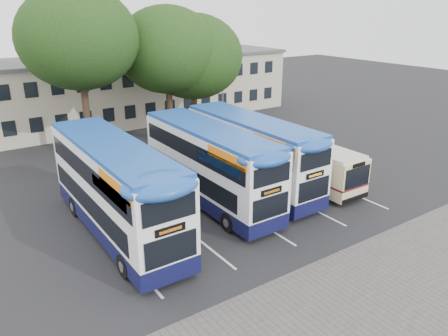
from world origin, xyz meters
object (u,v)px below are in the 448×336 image
tree_left (78,38)px  lamp_post (223,70)px  bus_dd_mid (209,162)px  bus_dd_right (251,150)px  bus_single (300,158)px  tree_mid (167,50)px  tree_right (193,57)px  bus_dd_left (115,185)px

tree_left → lamp_post: bearing=10.2°
tree_left → bus_dd_mid: (3.09, -11.52, -6.11)m
bus_dd_right → bus_single: 3.58m
tree_mid → bus_single: size_ratio=1.20×
tree_left → tree_right: bearing=4.1°
tree_right → bus_dd_mid: tree_right is taller
bus_dd_mid → bus_dd_right: bus_dd_mid is taller
tree_right → bus_single: tree_right is taller
lamp_post → tree_right: (-4.12, -1.76, 1.64)m
lamp_post → bus_single: size_ratio=1.01×
tree_right → bus_dd_right: (-3.09, -11.85, -4.28)m
tree_mid → tree_right: size_ratio=1.06×
bus_single → lamp_post: bearing=75.0°
bus_dd_right → bus_dd_mid: bearing=-173.7°
bus_dd_left → bus_dd_mid: (5.73, 0.59, -0.13)m
tree_mid → tree_right: (2.59, 0.45, -0.71)m
bus_dd_right → tree_right: bearing=75.4°
lamp_post → tree_right: 4.77m
bus_dd_mid → bus_single: bearing=-4.1°
tree_left → bus_single: 16.94m
lamp_post → tree_left: (-13.52, -2.44, 3.47)m
tree_left → bus_dd_left: (-2.65, -12.12, -5.98)m
tree_mid → bus_dd_right: (-0.50, -11.40, -4.99)m
lamp_post → bus_single: (-3.86, -14.44, -3.57)m
tree_left → tree_right: (9.40, 0.68, -1.84)m
bus_dd_right → lamp_post: bearing=62.1°
tree_mid → bus_dd_left: (-9.45, -12.34, -4.85)m
lamp_post → bus_dd_left: lamp_post is taller
tree_left → bus_dd_mid: tree_left is taller
bus_dd_right → tree_mid: bearing=87.5°
tree_left → tree_right: size_ratio=1.18×
lamp_post → bus_dd_mid: (-10.44, -13.96, -2.64)m
lamp_post → bus_dd_mid: 17.63m
tree_right → tree_mid: bearing=-170.2°
lamp_post → bus_dd_left: 21.90m
bus_dd_mid → bus_single: (6.58, -0.47, -0.93)m
lamp_post → bus_dd_right: lamp_post is taller
bus_dd_mid → bus_dd_left: bearing=-174.1°
tree_mid → bus_single: tree_mid is taller
bus_dd_mid → bus_single: size_ratio=1.19×
lamp_post → bus_dd_right: size_ratio=0.85×
tree_right → bus_dd_mid: 14.39m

